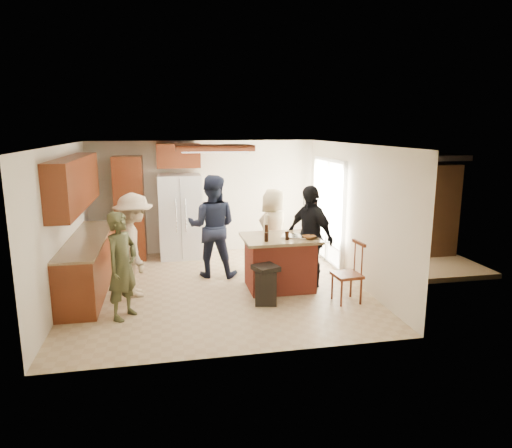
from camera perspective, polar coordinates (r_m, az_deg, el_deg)
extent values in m
plane|color=tan|center=(8.18, -4.79, -7.93)|extent=(5.00, 5.00, 0.00)
plane|color=white|center=(7.70, -5.12, 9.85)|extent=(5.00, 5.00, 0.00)
plane|color=beige|center=(10.30, -6.50, 3.36)|extent=(5.00, 0.00, 5.00)
plane|color=beige|center=(5.43, -2.01, -4.37)|extent=(5.00, 0.00, 5.00)
plane|color=beige|center=(7.98, -23.09, -0.04)|extent=(0.00, 5.00, 5.00)
plane|color=beige|center=(8.48, 12.09, 1.32)|extent=(0.00, 5.00, 5.00)
cube|color=white|center=(9.60, 9.12, 1.45)|extent=(0.02, 1.60, 2.10)
cube|color=white|center=(9.60, 9.01, 1.45)|extent=(0.08, 1.72, 2.10)
cube|color=maroon|center=(7.90, -5.27, 9.47)|extent=(1.30, 0.70, 0.10)
cube|color=white|center=(7.90, -5.26, 9.03)|extent=(1.10, 0.50, 0.02)
cube|color=olive|center=(10.47, 16.77, -4.22)|extent=(3.00, 3.00, 0.10)
cube|color=#593319|center=(11.09, 18.86, 2.10)|extent=(1.40, 1.60, 2.00)
imported|color=#404327|center=(6.96, -16.38, -5.02)|extent=(0.68, 0.72, 1.60)
imported|color=#1A2034|center=(8.58, -5.49, -0.29)|extent=(1.05, 0.79, 1.93)
imported|color=tan|center=(8.90, 2.19, -0.79)|extent=(0.93, 0.92, 1.63)
imported|color=black|center=(8.06, 6.71, -1.54)|extent=(0.95, 1.19, 1.81)
imported|color=#C7AC89|center=(7.82, -14.92, -2.57)|extent=(0.68, 1.19, 1.74)
cube|color=maroon|center=(8.49, -20.13, -4.76)|extent=(0.60, 3.00, 0.88)
cube|color=#846B4C|center=(8.38, -20.35, -1.74)|extent=(0.64, 3.00, 0.04)
cube|color=maroon|center=(8.24, -21.70, 4.83)|extent=(0.35, 3.00, 0.85)
cube|color=maroon|center=(10.02, -15.49, 1.89)|extent=(0.60, 0.60, 2.20)
cube|color=maroon|center=(9.87, -9.70, 8.44)|extent=(0.90, 0.60, 0.50)
cube|color=white|center=(9.95, -9.42, 0.93)|extent=(0.90, 0.72, 1.80)
cube|color=gray|center=(9.59, -9.35, 0.52)|extent=(0.01, 0.01, 1.71)
cylinder|color=silver|center=(9.55, -9.96, 1.00)|extent=(0.02, 0.02, 0.70)
cylinder|color=silver|center=(9.56, -8.76, 1.04)|extent=(0.02, 0.02, 0.70)
cube|color=#AB3C2C|center=(8.02, 2.96, -5.00)|extent=(1.10, 0.85, 0.88)
cube|color=olive|center=(7.89, 2.99, -1.77)|extent=(1.28, 1.03, 0.05)
cube|color=silver|center=(7.90, 4.84, -1.52)|extent=(0.51, 0.45, 0.02)
imported|color=brown|center=(7.77, 6.67, -1.67)|extent=(0.26, 0.26, 0.05)
cylinder|color=black|center=(7.54, 1.31, -1.63)|extent=(0.07, 0.07, 0.15)
cylinder|color=black|center=(8.13, 1.34, -0.63)|extent=(0.07, 0.07, 0.15)
cylinder|color=black|center=(8.17, 6.16, -0.63)|extent=(0.07, 0.07, 0.15)
cylinder|color=black|center=(7.66, 3.91, -1.44)|extent=(0.07, 0.07, 0.15)
cube|color=black|center=(7.38, 1.22, -7.85)|extent=(0.40, 0.40, 0.55)
cube|color=black|center=(7.28, 1.23, -5.52)|extent=(0.45, 0.45, 0.08)
cube|color=maroon|center=(7.53, 11.30, -6.29)|extent=(0.45, 0.45, 0.05)
cylinder|color=maroon|center=(7.39, 10.64, -8.51)|extent=(0.04, 0.04, 0.44)
cylinder|color=maroon|center=(7.54, 12.98, -8.19)|extent=(0.04, 0.04, 0.44)
cylinder|color=maroon|center=(7.67, 9.51, -7.68)|extent=(0.04, 0.04, 0.44)
cylinder|color=maroon|center=(7.82, 11.78, -7.39)|extent=(0.04, 0.04, 0.44)
cube|color=maroon|center=(7.47, 12.76, -2.34)|extent=(0.07, 0.40, 0.05)
cylinder|color=maroon|center=(7.43, 13.11, -4.42)|extent=(0.03, 0.03, 0.50)
cylinder|color=maroon|center=(7.64, 12.24, -3.95)|extent=(0.03, 0.03, 0.50)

